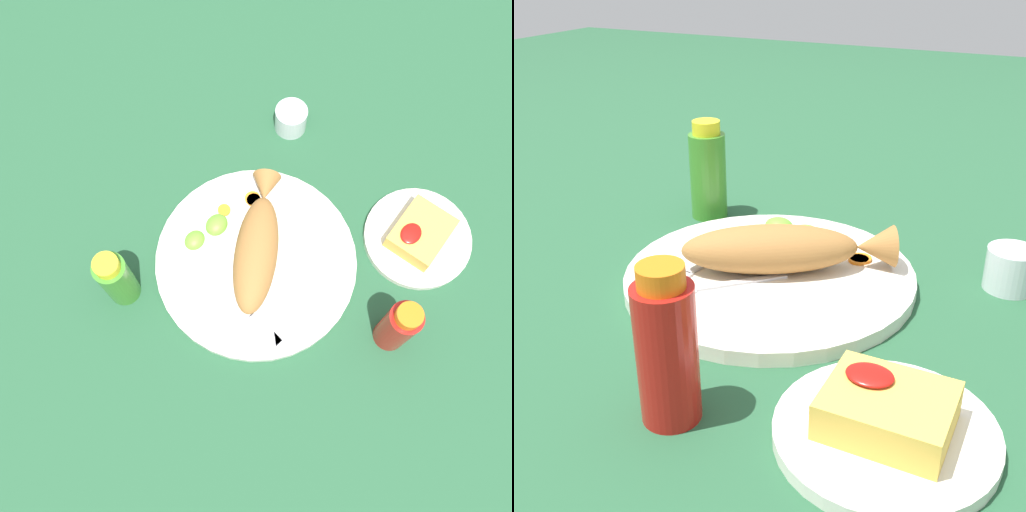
# 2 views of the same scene
# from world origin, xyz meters

# --- Properties ---
(ground_plane) EXTENTS (4.00, 4.00, 0.00)m
(ground_plane) POSITION_xyz_m (0.00, 0.00, 0.00)
(ground_plane) COLOR #235133
(main_plate) EXTENTS (0.37, 0.37, 0.02)m
(main_plate) POSITION_xyz_m (0.00, 0.00, 0.01)
(main_plate) COLOR white
(main_plate) RESTS_ON ground_plane
(fried_fish) EXTENTS (0.26, 0.19, 0.06)m
(fried_fish) POSITION_xyz_m (-0.01, -0.01, 0.05)
(fried_fish) COLOR #996633
(fried_fish) RESTS_ON main_plate
(fork_near) EXTENTS (0.14, 0.14, 0.00)m
(fork_near) POSITION_xyz_m (0.05, 0.08, 0.02)
(fork_near) COLOR silver
(fork_near) RESTS_ON main_plate
(fork_far) EXTENTS (0.05, 0.18, 0.00)m
(fork_far) POSITION_xyz_m (0.09, 0.05, 0.02)
(fork_far) COLOR silver
(fork_far) RESTS_ON main_plate
(carrot_slice_near) EXTENTS (0.03, 0.03, 0.00)m
(carrot_slice_near) POSITION_xyz_m (-0.09, -0.07, 0.02)
(carrot_slice_near) COLOR orange
(carrot_slice_near) RESTS_ON main_plate
(carrot_slice_mid) EXTENTS (0.03, 0.03, 0.00)m
(carrot_slice_mid) POSITION_xyz_m (-0.09, -0.08, 0.02)
(carrot_slice_mid) COLOR orange
(carrot_slice_mid) RESTS_ON main_plate
(carrot_slice_far) EXTENTS (0.02, 0.02, 0.00)m
(carrot_slice_far) POSITION_xyz_m (-0.04, -0.11, 0.02)
(carrot_slice_far) COLOR orange
(carrot_slice_far) RESTS_ON main_plate
(lime_wedge_main) EXTENTS (0.05, 0.04, 0.02)m
(lime_wedge_main) POSITION_xyz_m (-0.01, -0.10, 0.03)
(lime_wedge_main) COLOR #6BB233
(lime_wedge_main) RESTS_ON main_plate
(lime_wedge_side) EXTENTS (0.04, 0.03, 0.02)m
(lime_wedge_side) POSITION_xyz_m (0.04, -0.11, 0.03)
(lime_wedge_side) COLOR #6BB233
(lime_wedge_side) RESTS_ON main_plate
(hot_sauce_bottle_red) EXTENTS (0.06, 0.06, 0.16)m
(hot_sauce_bottle_red) POSITION_xyz_m (-0.03, 0.27, 0.07)
(hot_sauce_bottle_red) COLOR #B21914
(hot_sauce_bottle_red) RESTS_ON ground_plane
(hot_sauce_bottle_green) EXTENTS (0.06, 0.06, 0.15)m
(hot_sauce_bottle_green) POSITION_xyz_m (0.18, -0.16, 0.07)
(hot_sauce_bottle_green) COLOR #3D8428
(hot_sauce_bottle_green) RESTS_ON ground_plane
(salt_cup) EXTENTS (0.06, 0.06, 0.05)m
(salt_cup) POSITION_xyz_m (-0.28, -0.12, 0.02)
(salt_cup) COLOR silver
(salt_cup) RESTS_ON ground_plane
(side_plate_fries) EXTENTS (0.20, 0.20, 0.01)m
(side_plate_fries) POSITION_xyz_m (-0.22, 0.21, 0.01)
(side_plate_fries) COLOR white
(side_plate_fries) RESTS_ON ground_plane
(fries_pile) EXTENTS (0.11, 0.09, 0.04)m
(fries_pile) POSITION_xyz_m (-0.22, 0.21, 0.03)
(fries_pile) COLOR gold
(fries_pile) RESTS_ON side_plate_fries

